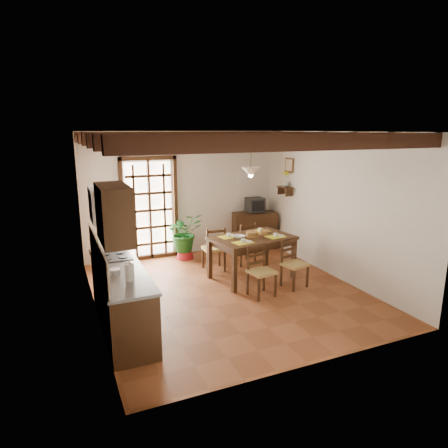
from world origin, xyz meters
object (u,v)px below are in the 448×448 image
kitchen_counter (121,297)px  chair_near_left (261,280)px  chair_far_left (214,256)px  potted_plant (184,234)px  crt_tv (255,205)px  chair_near_right (294,272)px  pendant_lamp (251,171)px  chair_far_right (244,251)px  dining_table (252,242)px  sideboard (254,230)px

kitchen_counter → chair_near_left: size_ratio=2.52×
chair_far_left → potted_plant: bearing=-66.8°
chair_near_left → crt_tv: crt_tv is taller
crt_tv → chair_far_left: bearing=-143.8°
chair_near_left → chair_near_right: 0.76m
crt_tv → pendant_lamp: size_ratio=0.47×
chair_far_right → crt_tv: 1.43m
dining_table → chair_near_right: 0.98m
chair_near_left → potted_plant: 2.57m
pendant_lamp → dining_table: bearing=-90.0°
kitchen_counter → chair_near_right: kitchen_counter is taller
chair_far_right → potted_plant: potted_plant is taller
chair_far_left → pendant_lamp: size_ratio=1.09×
kitchen_counter → crt_tv: bearing=37.7°
kitchen_counter → dining_table: size_ratio=1.35×
dining_table → chair_near_right: size_ratio=1.91×
chair_far_left → sideboard: chair_far_left is taller
pendant_lamp → potted_plant: bearing=118.1°
crt_tv → pendant_lamp: bearing=-119.8°
chair_near_left → chair_far_left: size_ratio=0.97×
chair_near_left → potted_plant: potted_plant is taller
kitchen_counter → chair_near_left: bearing=5.0°
potted_plant → chair_far_right: bearing=-37.2°
kitchen_counter → potted_plant: 3.27m
dining_table → potted_plant: 1.86m
chair_far_left → kitchen_counter: bearing=43.6°
chair_far_left → chair_near_right: bearing=129.8°
chair_near_right → chair_far_left: size_ratio=0.95×
chair_near_right → chair_far_right: size_ratio=0.96×
crt_tv → kitchen_counter: bearing=-141.5°
kitchen_counter → pendant_lamp: size_ratio=2.66×
chair_far_left → pendant_lamp: (0.51, -0.61, 1.79)m
dining_table → chair_far_left: size_ratio=1.82×
chair_near_left → chair_far_left: 1.57m
chair_far_left → chair_far_right: (0.76, 0.12, -0.00)m
kitchen_counter → crt_tv: size_ratio=5.67×
chair_far_left → crt_tv: 2.00m
chair_near_right → sideboard: sideboard is taller
sideboard → kitchen_counter: bearing=-132.4°
chair_near_right → chair_far_left: 1.75m
kitchen_counter → chair_near_right: (3.17, 0.34, -0.20)m
kitchen_counter → chair_far_right: size_ratio=2.47×
chair_far_right → potted_plant: 1.38m
chair_far_right → sideboard: (0.74, 0.94, 0.16)m
chair_near_left → pendant_lamp: (0.25, 0.94, 1.80)m
chair_near_right → sideboard: 2.54m
sideboard → pendant_lamp: size_ratio=1.23×
chair_near_left → crt_tv: size_ratio=2.25×
chair_far_right → crt_tv: crt_tv is taller
chair_far_left → crt_tv: (1.50, 1.06, 0.79)m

